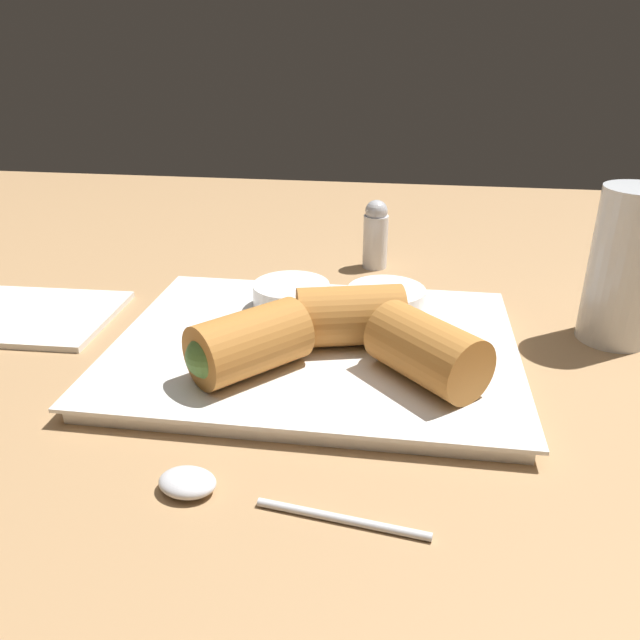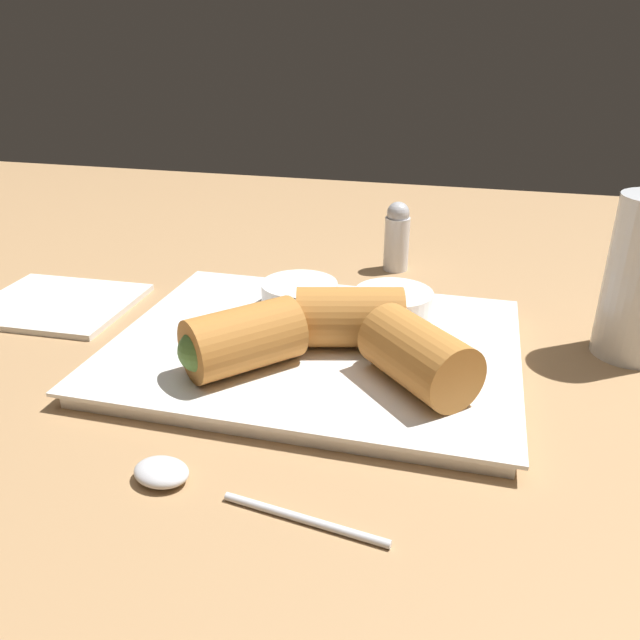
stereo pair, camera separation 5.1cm
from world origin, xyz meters
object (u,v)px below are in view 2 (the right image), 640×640
at_px(serving_plate, 320,349).
at_px(dipping_bowl_near, 300,294).
at_px(salt_shaker, 397,236).
at_px(napkin, 57,304).
at_px(dipping_bowl_far, 393,303).
at_px(spoon, 184,479).

height_order(serving_plate, dipping_bowl_near, dipping_bowl_near).
relative_size(dipping_bowl_near, salt_shaker, 0.90).
bearing_deg(dipping_bowl_near, serving_plate, -60.43).
relative_size(dipping_bowl_near, napkin, 0.47).
bearing_deg(dipping_bowl_far, serving_plate, -128.50).
bearing_deg(dipping_bowl_near, spoon, -90.46).
height_order(napkin, salt_shaker, salt_shaker).
bearing_deg(serving_plate, dipping_bowl_far, 51.50).
bearing_deg(napkin, dipping_bowl_far, 4.88).
bearing_deg(salt_shaker, napkin, -148.44).
xyz_separation_m(spoon, salt_shaker, (0.07, 0.41, 0.03)).
bearing_deg(dipping_bowl_near, dipping_bowl_far, 0.51).
bearing_deg(salt_shaker, spoon, -99.61).
xyz_separation_m(serving_plate, salt_shaker, (0.03, 0.23, 0.03)).
bearing_deg(serving_plate, napkin, 172.64).
bearing_deg(spoon, dipping_bowl_far, 69.93).
distance_m(spoon, napkin, 0.33).
distance_m(serving_plate, dipping_bowl_near, 0.08).
distance_m(dipping_bowl_far, salt_shaker, 0.17).
xyz_separation_m(dipping_bowl_near, napkin, (-0.25, -0.03, -0.03)).
bearing_deg(dipping_bowl_far, spoon, -110.07).
distance_m(dipping_bowl_near, spoon, 0.25).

